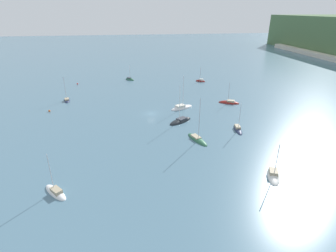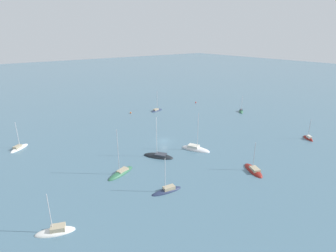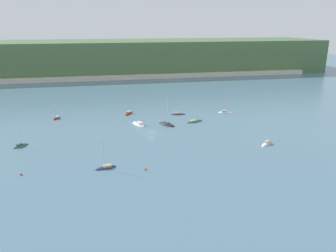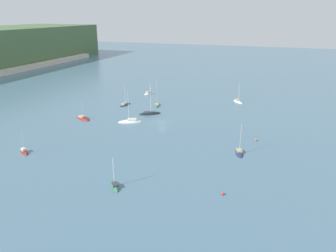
{
  "view_description": "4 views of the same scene",
  "coord_description": "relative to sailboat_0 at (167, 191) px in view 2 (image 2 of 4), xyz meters",
  "views": [
    {
      "loc": [
        81.45,
        -6.62,
        31.86
      ],
      "look_at": [
        18.0,
        2.96,
        3.19
      ],
      "focal_mm": 28.0,
      "sensor_mm": 36.0,
      "label": 1
    },
    {
      "loc": [
        46.48,
        63.23,
        32.75
      ],
      "look_at": [
        -5.03,
        -4.57,
        2.8
      ],
      "focal_mm": 28.0,
      "sensor_mm": 36.0,
      "label": 2
    },
    {
      "loc": [
        -18.19,
        -122.13,
        41.64
      ],
      "look_at": [
        6.36,
        -3.08,
        3.17
      ],
      "focal_mm": 35.0,
      "sensor_mm": 36.0,
      "label": 3
    },
    {
      "loc": [
        -105.75,
        -40.52,
        38.1
      ],
      "look_at": [
        -13.18,
        -7.07,
        3.82
      ],
      "focal_mm": 35.0,
      "sensor_mm": 36.0,
      "label": 4
    }
  ],
  "objects": [
    {
      "name": "sailboat_2",
      "position": [
        21.94,
        -45.27,
        -0.02
      ],
      "size": [
        6.49,
        5.92,
        9.02
      ],
      "rotation": [
        0.0,
        0.0,
        3.85
      ],
      "color": "white",
      "rests_on": "ground_plane"
    },
    {
      "name": "sailboat_5",
      "position": [
        -34.96,
        -54.14,
        -0.03
      ],
      "size": [
        6.97,
        3.64,
        9.68
      ],
      "rotation": [
        0.0,
        0.0,
        3.38
      ],
      "color": "#232D4C",
      "rests_on": "ground_plane"
    },
    {
      "name": "mooring_buoy_0",
      "position": [
        -23.51,
        -57.66,
        0.18
      ],
      "size": [
        0.65,
        0.65,
        0.65
      ],
      "color": "orange",
      "rests_on": "ground_plane"
    },
    {
      "name": "sailboat_9",
      "position": [
        4.44,
        -13.16,
        -0.06
      ],
      "size": [
        8.71,
        4.98,
        12.53
      ],
      "rotation": [
        0.0,
        0.0,
        0.35
      ],
      "color": "#2D6647",
      "rests_on": "ground_plane"
    },
    {
      "name": "sailboat_8",
      "position": [
        -8.47,
        -15.23,
        -0.07
      ],
      "size": [
        7.48,
        8.84,
        12.62
      ],
      "rotation": [
        0.0,
        0.0,
        5.33
      ],
      "color": "black",
      "rests_on": "ground_plane"
    },
    {
      "name": "sailboat_1",
      "position": [
        -55.51,
        3.88,
        -0.02
      ],
      "size": [
        3.65,
        4.83,
        7.69
      ],
      "rotation": [
        0.0,
        0.0,
        4.18
      ],
      "color": "maroon",
      "rests_on": "ground_plane"
    },
    {
      "name": "mooring_buoy_1",
      "position": [
        -58.88,
        -54.0,
        0.16
      ],
      "size": [
        0.61,
        0.61,
        0.61
      ],
      "color": "red",
      "rests_on": "ground_plane"
    },
    {
      "name": "sailboat_4",
      "position": [
        23.12,
        -1.7,
        -0.01
      ],
      "size": [
        7.12,
        4.8,
        8.54
      ],
      "rotation": [
        0.0,
        0.0,
        5.89
      ],
      "color": "white",
      "rests_on": "ground_plane"
    },
    {
      "name": "sailboat_6",
      "position": [
        -22.9,
        5.99,
        -0.06
      ],
      "size": [
        5.36,
        7.9,
        8.56
      ],
      "rotation": [
        0.0,
        0.0,
        4.29
      ],
      "color": "maroon",
      "rests_on": "ground_plane"
    },
    {
      "name": "sailboat_7",
      "position": [
        -20.15,
        -12.49,
        -0.03
      ],
      "size": [
        6.49,
        9.26,
        12.36
      ],
      "rotation": [
        0.0,
        0.0,
        2.01
      ],
      "color": "silver",
      "rests_on": "ground_plane"
    },
    {
      "name": "ground_plane",
      "position": [
        -16.63,
        -23.56,
        -0.14
      ],
      "size": [
        600.0,
        600.0,
        0.0
      ],
      "primitive_type": "plane",
      "color": "slate"
    },
    {
      "name": "sailboat_3",
      "position": [
        -63.89,
        -29.86,
        -0.05
      ],
      "size": [
        5.24,
        4.92,
        8.0
      ],
      "rotation": [
        0.0,
        0.0,
        0.73
      ],
      "color": "#2D6647",
      "rests_on": "ground_plane"
    },
    {
      "name": "sailboat_0",
      "position": [
        0.0,
        0.0,
        0.0
      ],
      "size": [
        7.43,
        2.97,
        8.77
      ],
      "rotation": [
        0.0,
        0.0,
        6.13
      ],
      "color": "#232D4C",
      "rests_on": "ground_plane"
    }
  ]
}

